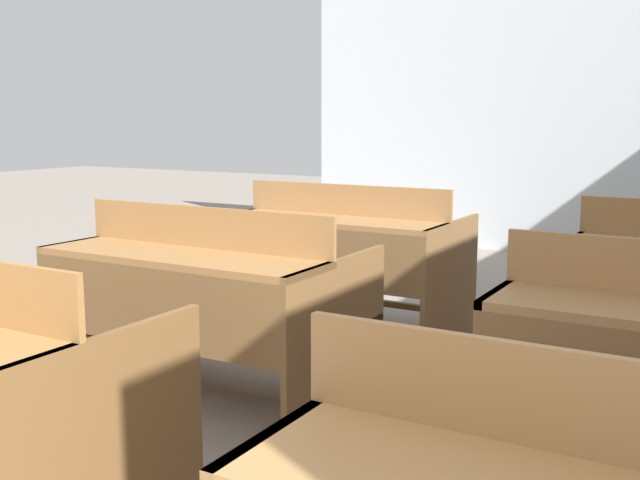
% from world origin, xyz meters
% --- Properties ---
extents(wall_back, '(5.84, 0.06, 3.08)m').
position_xyz_m(wall_back, '(0.00, 7.48, 1.54)').
color(wall_back, silver).
rests_on(wall_back, ground_plane).
extents(bench_second_left, '(1.34, 0.83, 0.92)m').
position_xyz_m(bench_second_left, '(-0.78, 2.71, 0.49)').
color(bench_second_left, brown).
rests_on(bench_second_left, ground_plane).
extents(bench_third_left, '(1.34, 0.83, 0.92)m').
position_xyz_m(bench_third_left, '(-0.78, 4.04, 0.49)').
color(bench_third_left, brown).
rests_on(bench_third_left, ground_plane).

